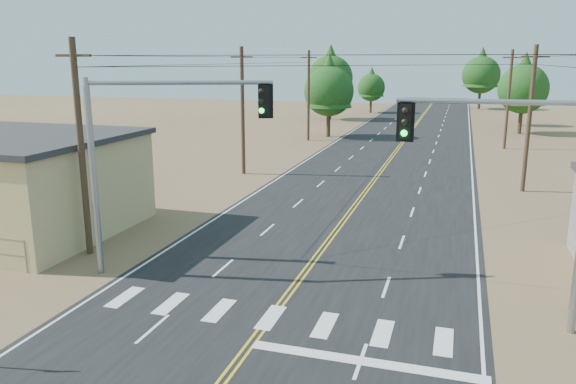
% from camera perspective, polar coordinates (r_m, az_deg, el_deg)
% --- Properties ---
extents(road, '(15.00, 200.00, 0.02)m').
position_cam_1_polar(road, '(40.98, 8.22, 0.48)').
color(road, black).
rests_on(road, ground).
extents(utility_pole_left_near, '(1.80, 0.30, 10.00)m').
position_cam_1_polar(utility_pole_left_near, '(27.43, -20.28, 4.29)').
color(utility_pole_left_near, '#4C3826').
rests_on(utility_pole_left_near, ground).
extents(utility_pole_left_mid, '(1.80, 0.30, 10.00)m').
position_cam_1_polar(utility_pole_left_mid, '(44.86, -4.64, 8.29)').
color(utility_pole_left_mid, '#4C3826').
rests_on(utility_pole_left_mid, ground).
extents(utility_pole_left_far, '(1.80, 0.30, 10.00)m').
position_cam_1_polar(utility_pole_left_far, '(63.82, 2.10, 9.83)').
color(utility_pole_left_far, '#4C3826').
rests_on(utility_pole_left_far, ground).
extents(utility_pole_right_mid, '(1.80, 0.30, 10.00)m').
position_cam_1_polar(utility_pole_right_mid, '(41.94, 23.32, 6.91)').
color(utility_pole_right_mid, '#4C3826').
rests_on(utility_pole_right_mid, ground).
extents(utility_pole_right_far, '(1.80, 0.30, 10.00)m').
position_cam_1_polar(utility_pole_right_far, '(61.80, 21.49, 8.81)').
color(utility_pole_right_far, '#4C3826').
rests_on(utility_pole_right_far, ground).
extents(signal_mast_left, '(7.16, 3.06, 8.34)m').
position_cam_1_polar(signal_mast_left, '(24.09, -14.24, 4.95)').
color(signal_mast_left, gray).
rests_on(signal_mast_left, ground).
extents(signal_mast_right, '(6.31, 0.65, 7.92)m').
position_cam_1_polar(signal_mast_right, '(19.92, 23.34, 1.52)').
color(signal_mast_right, gray).
rests_on(signal_mast_right, ground).
extents(tree_left_near, '(5.85, 5.85, 9.75)m').
position_cam_1_polar(tree_left_near, '(66.90, 4.18, 10.69)').
color(tree_left_near, '#3F2D1E').
rests_on(tree_left_near, ground).
extents(tree_left_mid, '(6.78, 6.78, 11.31)m').
position_cam_1_polar(tree_left_mid, '(86.73, 4.33, 11.92)').
color(tree_left_mid, '#3F2D1E').
rests_on(tree_left_mid, ground).
extents(tree_left_far, '(4.68, 4.68, 7.80)m').
position_cam_1_polar(tree_left_far, '(98.46, 8.47, 10.74)').
color(tree_left_far, '#3F2D1E').
rests_on(tree_left_far, ground).
extents(tree_right_near, '(5.99, 5.99, 9.99)m').
position_cam_1_polar(tree_right_near, '(75.25, 22.83, 10.10)').
color(tree_right_near, '#3F2D1E').
rests_on(tree_right_near, ground).
extents(tree_right_mid, '(3.87, 3.87, 6.45)m').
position_cam_1_polar(tree_right_mid, '(84.82, 22.76, 8.89)').
color(tree_right_mid, '#3F2D1E').
rests_on(tree_right_mid, ground).
extents(tree_right_far, '(6.76, 6.76, 11.27)m').
position_cam_1_polar(tree_right_far, '(110.50, 19.06, 11.54)').
color(tree_right_far, '#3F2D1E').
rests_on(tree_right_far, ground).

